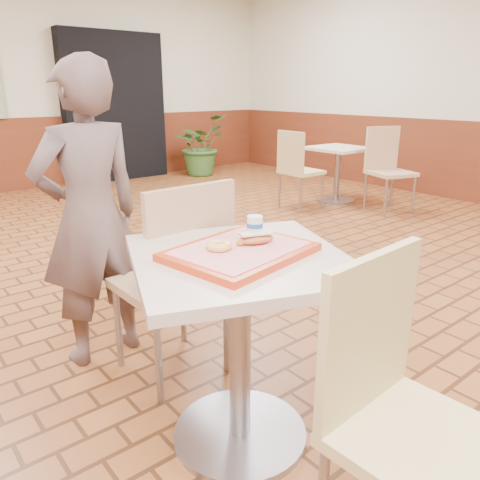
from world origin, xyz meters
TOP-DOWN VIEW (x-y plane):
  - room_shell at (0.00, 0.00)m, footprint 8.01×10.01m
  - wainscot_band at (0.00, 0.00)m, footprint 8.00×10.00m
  - corridor_doorway at (1.20, 4.88)m, footprint 1.60×0.22m
  - main_table at (-1.00, -0.86)m, footprint 0.76×0.76m
  - chair_main_front at (-0.96, -1.53)m, footprint 0.46×0.46m
  - chair_main_back at (-0.95, -0.34)m, footprint 0.47×0.47m
  - customer at (-1.17, 0.12)m, footprint 0.58×0.40m
  - serving_tray at (-1.00, -0.86)m, footprint 0.50×0.39m
  - ring_donut at (-1.07, -0.83)m, footprint 0.10×0.10m
  - long_john_donut at (-0.93, -0.86)m, footprint 0.15×0.11m
  - paper_cup at (-0.86, -0.78)m, footprint 0.06×0.06m
  - second_table at (2.67, 1.69)m, footprint 0.65×0.65m
  - chair_second_left at (2.00, 1.75)m, footprint 0.43×0.43m
  - chair_second_front at (2.74, 1.02)m, footprint 0.57×0.57m
  - potted_plant at (2.43, 4.40)m, footprint 1.11×1.04m

SIDE VIEW (x-z plane):
  - second_table at x=2.67m, z-range 0.12..0.81m
  - potted_plant at x=2.43m, z-range 0.00..0.98m
  - wainscot_band at x=0.00m, z-range 0.00..1.00m
  - chair_second_left at x=2.00m, z-range 0.05..0.97m
  - chair_main_front at x=-0.96m, z-range 0.06..1.01m
  - chair_second_front at x=2.74m, z-range 0.06..1.03m
  - main_table at x=-1.00m, z-range 0.14..0.94m
  - chair_main_back at x=-0.95m, z-range 0.06..1.05m
  - customer at x=-1.17m, z-range 0.00..1.54m
  - serving_tray at x=-1.00m, z-range 0.80..0.83m
  - ring_donut at x=-1.07m, z-range 0.84..0.86m
  - long_john_donut at x=-0.93m, z-range 0.83..0.88m
  - paper_cup at x=-0.86m, z-range 0.84..0.92m
  - corridor_doorway at x=1.20m, z-range 0.00..2.20m
  - room_shell at x=0.00m, z-range 0.00..3.00m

